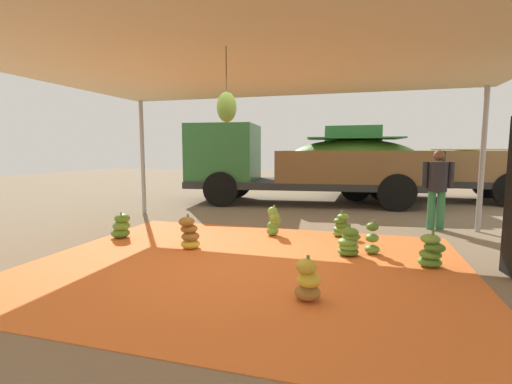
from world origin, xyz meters
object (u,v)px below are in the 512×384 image
at_px(banana_bunch_4, 121,227).
at_px(banana_bunch_0, 372,239).
at_px(banana_bunch_5, 308,281).
at_px(banana_bunch_7, 189,234).
at_px(worker_0, 437,184).
at_px(banana_bunch_3, 273,222).
at_px(cargo_truck_main, 300,163).
at_px(banana_bunch_2, 341,226).
at_px(cargo_truck_far, 414,164).
at_px(banana_bunch_8, 349,243).
at_px(banana_bunch_6, 431,252).

bearing_deg(banana_bunch_4, banana_bunch_0, 2.77).
bearing_deg(banana_bunch_5, banana_bunch_7, 144.62).
bearing_deg(worker_0, banana_bunch_4, -156.84).
xyz_separation_m(banana_bunch_3, worker_0, (3.06, 1.45, 0.68)).
bearing_deg(banana_bunch_7, banana_bunch_4, 168.23).
bearing_deg(banana_bunch_5, cargo_truck_main, 99.97).
bearing_deg(banana_bunch_5, banana_bunch_0, 71.03).
bearing_deg(banana_bunch_7, banana_bunch_5, -35.38).
bearing_deg(worker_0, banana_bunch_2, -146.74).
xyz_separation_m(banana_bunch_2, worker_0, (1.82, 1.20, 0.74)).
xyz_separation_m(banana_bunch_3, banana_bunch_5, (1.06, -2.85, -0.05)).
distance_m(banana_bunch_2, banana_bunch_4, 4.08).
bearing_deg(banana_bunch_2, banana_bunch_0, -62.74).
bearing_deg(cargo_truck_far, banana_bunch_8, -103.67).
xyz_separation_m(banana_bunch_8, cargo_truck_far, (1.81, 7.46, 0.96)).
relative_size(banana_bunch_3, cargo_truck_main, 0.08).
height_order(banana_bunch_2, cargo_truck_main, cargo_truck_main).
bearing_deg(banana_bunch_4, banana_bunch_6, -2.77).
xyz_separation_m(banana_bunch_6, banana_bunch_8, (-1.11, 0.25, -0.01)).
bearing_deg(banana_bunch_3, banana_bunch_0, -23.74).
distance_m(banana_bunch_3, cargo_truck_main, 4.50).
relative_size(banana_bunch_4, banana_bunch_5, 0.98).
bearing_deg(banana_bunch_2, cargo_truck_main, 109.36).
relative_size(banana_bunch_4, banana_bunch_7, 0.84).
bearing_deg(banana_bunch_7, worker_0, 33.55).
bearing_deg(banana_bunch_7, cargo_truck_far, 60.83).
distance_m(banana_bunch_5, worker_0, 4.80).
bearing_deg(worker_0, banana_bunch_5, -114.99).
bearing_deg(cargo_truck_main, banana_bunch_6, -63.93).
distance_m(banana_bunch_0, banana_bunch_7, 2.93).
height_order(banana_bunch_4, worker_0, worker_0).
height_order(banana_bunch_2, banana_bunch_8, banana_bunch_2).
xyz_separation_m(banana_bunch_4, cargo_truck_main, (2.43, 5.38, 1.03)).
bearing_deg(banana_bunch_7, banana_bunch_3, 49.93).
relative_size(banana_bunch_8, worker_0, 0.30).
bearing_deg(banana_bunch_5, worker_0, 65.01).
xyz_separation_m(banana_bunch_7, banana_bunch_8, (2.53, 0.32, -0.04)).
relative_size(banana_bunch_0, banana_bunch_3, 0.94).
bearing_deg(banana_bunch_8, banana_bunch_7, -172.69).
relative_size(banana_bunch_0, banana_bunch_7, 0.94).
bearing_deg(banana_bunch_7, banana_bunch_2, 33.77).
relative_size(cargo_truck_far, worker_0, 3.93).
xyz_separation_m(banana_bunch_6, banana_bunch_7, (-3.65, -0.07, 0.03)).
height_order(banana_bunch_8, worker_0, worker_0).
relative_size(banana_bunch_0, banana_bunch_2, 1.11).
relative_size(banana_bunch_2, cargo_truck_far, 0.08).
bearing_deg(banana_bunch_5, banana_bunch_6, 47.33).
height_order(banana_bunch_0, cargo_truck_far, cargo_truck_far).
relative_size(banana_bunch_7, worker_0, 0.35).
height_order(cargo_truck_main, cargo_truck_far, same).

